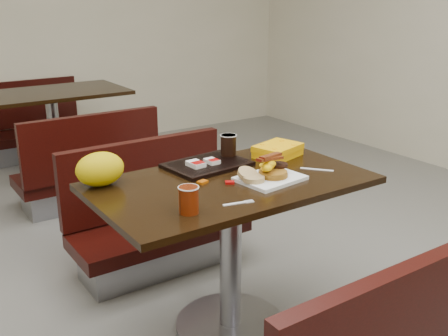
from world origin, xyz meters
TOP-DOWN VIEW (x-y plane):
  - floor at (0.00, 0.00)m, footprint 6.00×7.00m
  - wall_back at (0.00, 3.50)m, footprint 6.00×0.01m
  - table_near at (0.00, 0.00)m, footprint 1.20×0.70m
  - bench_near_n at (0.00, 0.70)m, footprint 1.00×0.46m
  - table_far at (0.00, 2.60)m, footprint 1.20×0.70m
  - bench_far_s at (0.00, 1.90)m, footprint 1.00×0.46m
  - bench_far_n at (0.00, 3.30)m, footprint 1.00×0.46m
  - platter at (0.14, -0.10)m, footprint 0.29×0.24m
  - pancake_stack at (0.15, -0.10)m, footprint 0.14×0.14m
  - sausage_patty at (0.21, -0.07)m, footprint 0.09×0.09m
  - scrambled_eggs at (0.14, -0.09)m, footprint 0.11×0.11m
  - bacon_strips at (0.14, -0.09)m, footprint 0.18×0.11m
  - muffin_bottom at (0.05, -0.10)m, footprint 0.11×0.11m
  - muffin_top at (0.04, -0.06)m, footprint 0.10×0.10m
  - coffee_cup_near at (-0.34, -0.21)m, footprint 0.10×0.10m
  - fork at (-0.15, -0.24)m, footprint 0.13×0.05m
  - knife at (0.41, -0.11)m, footprint 0.11×0.12m
  - condiment_syrup at (-0.12, 0.03)m, footprint 0.05×0.04m
  - condiment_ketchup at (-0.03, -0.03)m, footprint 0.05×0.04m
  - tray at (0.02, 0.22)m, footprint 0.40×0.30m
  - hashbrown_sleeve_left at (-0.06, 0.20)m, footprint 0.07×0.09m
  - hashbrown_sleeve_right at (0.03, 0.20)m, footprint 0.06×0.07m
  - coffee_cup_far at (0.17, 0.26)m, footprint 0.08×0.08m
  - clamshell at (0.39, 0.16)m, footprint 0.26×0.22m
  - paper_bag at (-0.49, 0.25)m, footprint 0.23×0.19m

SIDE VIEW (x-z plane):
  - floor at x=0.00m, z-range -0.01..0.01m
  - bench_near_n at x=0.00m, z-range 0.00..0.72m
  - bench_far_s at x=0.00m, z-range 0.00..0.72m
  - bench_far_n at x=0.00m, z-range 0.00..0.72m
  - table_near at x=0.00m, z-range 0.00..0.75m
  - table_far at x=0.00m, z-range 0.00..0.75m
  - knife at x=0.41m, z-range 0.75..0.75m
  - fork at x=-0.15m, z-range 0.75..0.75m
  - condiment_ketchup at x=-0.03m, z-range 0.75..0.76m
  - condiment_syrup at x=-0.12m, z-range 0.75..0.76m
  - platter at x=0.14m, z-range 0.75..0.77m
  - tray at x=0.02m, z-range 0.75..0.77m
  - muffin_bottom at x=0.05m, z-range 0.77..0.79m
  - hashbrown_sleeve_right at x=0.03m, z-range 0.77..0.79m
  - hashbrown_sleeve_left at x=-0.06m, z-range 0.77..0.79m
  - pancake_stack at x=0.15m, z-range 0.77..0.79m
  - clamshell at x=0.39m, z-range 0.75..0.81m
  - muffin_top at x=0.04m, z-range 0.76..0.81m
  - sausage_patty at x=0.21m, z-range 0.79..0.81m
  - coffee_cup_near at x=-0.34m, z-range 0.75..0.85m
  - scrambled_eggs at x=0.14m, z-range 0.79..0.84m
  - coffee_cup_far at x=0.17m, z-range 0.77..0.87m
  - paper_bag at x=-0.49m, z-range 0.75..0.89m
  - bacon_strips at x=0.14m, z-range 0.84..0.86m
  - wall_back at x=0.00m, z-range 0.00..2.80m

